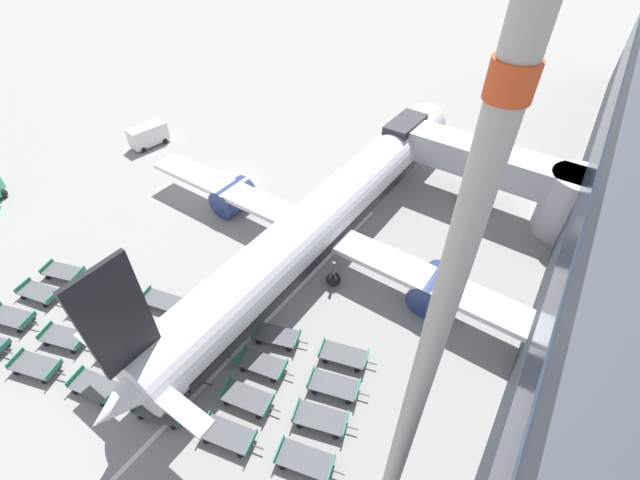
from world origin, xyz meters
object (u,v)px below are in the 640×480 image
object	(u,v)px
baggage_dolly_row_near_col_e	(228,435)
baggage_dolly_row_mid_b_col_f	(334,386)
baggage_dolly_row_near_col_f	(305,460)
baggage_dolly_row_mid_b_col_d	(201,347)
baggage_dolly_row_mid_b_col_a	(39,293)
baggage_dolly_row_mid_b_col_e	(262,364)
baggage_dolly_row_mid_b_col_c	(142,327)
service_van	(148,135)
baggage_dolly_row_far_col_b	(112,286)
baggage_dolly_row_mid_a_col_f	(321,419)
airplane	(325,217)
baggage_dolly_row_mid_a_col_c	(120,355)
baggage_dolly_row_near_col_d	(162,409)
baggage_dolly_row_near_col_c	(95,386)
baggage_dolly_row_near_col_b	(36,366)
baggage_dolly_row_mid_b_col_b	(90,309)
baggage_dolly_row_mid_a_col_a	(12,318)
baggage_dolly_row_far_col_e	(276,336)
baggage_dolly_row_mid_a_col_b	(65,338)
apron_light_mast	(429,353)
baggage_dolly_row_far_col_c	(163,301)
baggage_dolly_row_mid_a_col_e	(247,398)
baggage_dolly_row_far_col_a	(64,272)
baggage_dolly_row_far_col_f	(344,355)
baggage_dolly_row_far_col_d	(219,317)

from	to	relation	value
baggage_dolly_row_near_col_e	baggage_dolly_row_mid_b_col_f	size ratio (longest dim) A/B	1.00
baggage_dolly_row_near_col_f	baggage_dolly_row_mid_b_col_d	world-z (taller)	same
baggage_dolly_row_mid_b_col_a	baggage_dolly_row_mid_b_col_e	bearing A→B (deg)	13.19
baggage_dolly_row_mid_b_col_c	baggage_dolly_row_mid_b_col_e	xyz separation A→B (m)	(8.90, 2.20, 0.00)
service_van	baggage_dolly_row_far_col_b	distance (m)	22.65
baggage_dolly_row_mid_a_col_f	airplane	bearing A→B (deg)	121.08
baggage_dolly_row_mid_b_col_e	baggage_dolly_row_far_col_b	bearing A→B (deg)	-176.62
baggage_dolly_row_near_col_e	baggage_dolly_row_mid_a_col_c	size ratio (longest dim) A/B	1.00
baggage_dolly_row_near_col_d	baggage_dolly_row_mid_b_col_f	world-z (taller)	same
service_van	baggage_dolly_row_near_col_c	size ratio (longest dim) A/B	1.15
baggage_dolly_row_near_col_b	baggage_dolly_row_near_col_d	world-z (taller)	same
baggage_dolly_row_mid_b_col_b	baggage_dolly_row_mid_a_col_a	bearing A→B (deg)	-139.50
baggage_dolly_row_near_col_e	baggage_dolly_row_far_col_e	bearing A→B (deg)	104.03
baggage_dolly_row_near_col_b	baggage_dolly_row_near_col_c	distance (m)	4.61
baggage_dolly_row_mid_b_col_d	baggage_dolly_row_near_col_e	bearing A→B (deg)	-32.42
baggage_dolly_row_mid_a_col_b	apron_light_mast	xyz separation A→B (m)	(23.03, 1.50, 15.07)
baggage_dolly_row_far_col_c	baggage_dolly_row_mid_b_col_d	bearing A→B (deg)	-14.85
baggage_dolly_row_mid_b_col_d	baggage_dolly_row_mid_b_col_f	xyz separation A→B (m)	(8.99, 2.37, 0.00)
service_van	baggage_dolly_row_mid_a_col_b	distance (m)	27.13
baggage_dolly_row_mid_a_col_e	baggage_dolly_row_mid_b_col_a	world-z (taller)	same
baggage_dolly_row_near_col_d	baggage_dolly_row_mid_b_col_a	distance (m)	14.86
baggage_dolly_row_mid_b_col_d	apron_light_mast	world-z (taller)	apron_light_mast
baggage_dolly_row_mid_a_col_f	baggage_dolly_row_mid_b_col_f	world-z (taller)	same
baggage_dolly_row_mid_a_col_e	baggage_dolly_row_mid_b_col_f	world-z (taller)	same
baggage_dolly_row_near_col_f	baggage_dolly_row_mid_b_col_c	size ratio (longest dim) A/B	1.00
baggage_dolly_row_near_col_d	baggage_dolly_row_mid_b_col_a	bearing A→B (deg)	174.57
baggage_dolly_row_mid_a_col_e	airplane	bearing A→B (deg)	103.51
baggage_dolly_row_mid_a_col_c	baggage_dolly_row_mid_a_col_e	world-z (taller)	same
baggage_dolly_row_mid_a_col_f	baggage_dolly_row_mid_b_col_a	bearing A→B (deg)	-172.10
baggage_dolly_row_mid_a_col_f	baggage_dolly_row_far_col_a	world-z (taller)	same
baggage_dolly_row_mid_b_col_a	baggage_dolly_row_mid_b_col_f	world-z (taller)	same
baggage_dolly_row_far_col_b	baggage_dolly_row_far_col_c	world-z (taller)	same
baggage_dolly_row_near_col_c	baggage_dolly_row_near_col_f	world-z (taller)	same
baggage_dolly_row_mid_b_col_f	baggage_dolly_row_far_col_e	size ratio (longest dim) A/B	1.00
airplane	baggage_dolly_row_far_col_a	world-z (taller)	airplane
baggage_dolly_row_near_col_c	baggage_dolly_row_far_col_c	bearing A→B (deg)	103.65
baggage_dolly_row_far_col_e	baggage_dolly_row_near_col_f	bearing A→B (deg)	-42.54
baggage_dolly_row_far_col_f	baggage_dolly_row_mid_a_col_b	bearing A→B (deg)	-151.71
baggage_dolly_row_near_col_f	baggage_dolly_row_mid_a_col_e	bearing A→B (deg)	167.75
baggage_dolly_row_far_col_d	baggage_dolly_row_mid_b_col_a	bearing A→B (deg)	-156.95
baggage_dolly_row_mid_b_col_c	baggage_dolly_row_far_col_b	distance (m)	5.17
service_van	baggage_dolly_row_far_col_e	distance (m)	31.62
baggage_dolly_row_mid_a_col_e	baggage_dolly_row_mid_b_col_d	world-z (taller)	same
airplane	baggage_dolly_row_mid_b_col_b	bearing A→B (deg)	-124.53
service_van	baggage_dolly_row_far_col_d	xyz separation A→B (m)	(24.04, -14.70, -0.79)
baggage_dolly_row_near_col_b	baggage_dolly_row_near_col_e	xyz separation A→B (m)	(13.41, 3.31, 0.00)
baggage_dolly_row_mid_b_col_e	baggage_dolly_row_mid_b_col_a	bearing A→B (deg)	-166.81
baggage_dolly_row_near_col_b	baggage_dolly_row_mid_b_col_e	world-z (taller)	same
airplane	baggage_dolly_row_near_col_d	xyz separation A→B (m)	(-0.35, -17.76, -2.77)
baggage_dolly_row_near_col_d	baggage_dolly_row_mid_a_col_b	size ratio (longest dim) A/B	1.00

